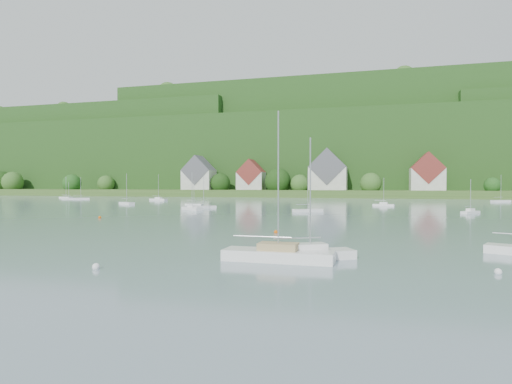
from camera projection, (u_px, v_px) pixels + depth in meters
The scene contains 13 objects.
far_shore_strip at pixel (320, 193), 197.27m from camera, with size 600.00×60.00×3.00m, color #375720.
forested_ridge at pixel (333, 156), 263.00m from camera, with size 620.00×181.22×69.89m.
village_building_0 at pixel (199, 176), 198.84m from camera, with size 14.00×10.40×16.00m.
village_building_1 at pixel (251, 177), 194.30m from camera, with size 12.00×9.36×14.00m.
village_building_2 at pixel (328, 173), 184.23m from camera, with size 16.00×11.44×18.00m.
village_building_3 at pixel (427, 175), 171.94m from camera, with size 13.00×10.40×15.50m.
near_sailboat_2 at pixel (278, 254), 29.43m from camera, with size 7.76×2.32×10.42m.
near_sailboat_3 at pixel (310, 253), 30.17m from camera, with size 6.47×4.71×8.66m.
mooring_buoy_1 at pixel (96, 269), 26.71m from camera, with size 0.48×0.48×0.48m, color white.
mooring_buoy_2 at pixel (276, 233), 46.47m from camera, with size 0.44×0.44×0.44m, color #EE5D08.
mooring_buoy_3 at pixel (100, 218), 67.01m from camera, with size 0.46×0.46×0.46m, color #EE5D08.
mooring_buoy_4 at pixel (498, 274), 25.22m from camera, with size 0.44×0.44×0.44m, color white.
far_sailboat_cluster at pixel (299, 203), 116.37m from camera, with size 193.90×66.05×8.71m.
Camera 1 is at (22.53, 1.83, 5.32)m, focal length 29.75 mm.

